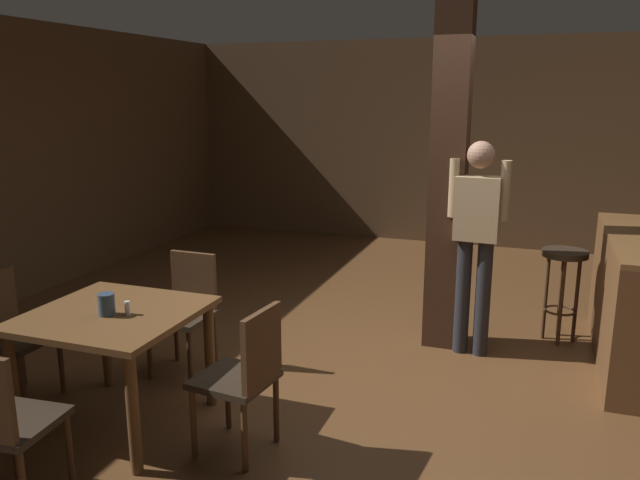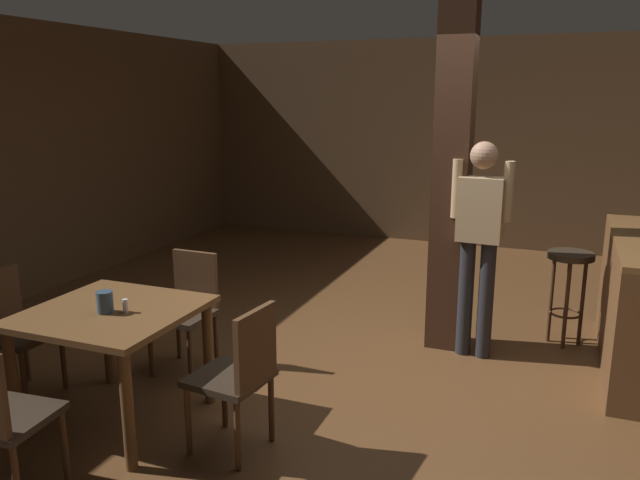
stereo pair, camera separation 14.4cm
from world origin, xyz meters
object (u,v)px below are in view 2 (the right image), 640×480
Objects in this scene: napkin_cup at (105,302)px; standing_person at (479,234)px; dining_table at (113,327)px; bar_stool_near at (569,275)px; chair_east at (240,372)px; salt_shaker at (125,306)px; bar_counter at (633,301)px; chair_west at (12,326)px; chair_north at (188,305)px.

standing_person is (1.98, 1.96, 0.18)m from napkin_cup.
dining_table is 3.60m from bar_stool_near.
dining_table is 1.11× the size of chair_east.
salt_shaker is (0.12, -0.01, 0.16)m from dining_table.
dining_table is at bearing -136.26° from standing_person.
napkin_cup is 3.83m from bar_counter.
chair_west reaches higher than salt_shaker.
chair_north is 10.52× the size of salt_shaker.
bar_counter reaches higher than chair_north.
standing_person is at bearing 27.53° from chair_north.
standing_person is 2.16× the size of bar_stool_near.
chair_west is at bearing -136.95° from chair_north.
salt_shaker is at bearing 22.89° from napkin_cup.
chair_east is at bearing -0.85° from salt_shaker.
napkin_cup reaches higher than bar_stool_near.
standing_person is (2.00, 1.04, 0.50)m from chair_north.
standing_person is at bearing 60.85° from chair_east.
chair_east is 3.01m from bar_stool_near.
chair_east is 6.59× the size of napkin_cup.
napkin_cup is (0.01, -0.06, 0.19)m from dining_table.
dining_table is 0.87m from chair_north.
chair_east is 10.52× the size of salt_shaker.
chair_north is 6.59× the size of napkin_cup.
chair_west is 0.52× the size of standing_person.
salt_shaker is 0.05× the size of standing_person.
chair_north is 0.93m from salt_shaker.
dining_table is 0.53× the size of bar_counter.
dining_table is 11.63× the size of salt_shaker.
bar_counter is at bearing 22.18° from chair_north.
dining_table is at bearing -89.03° from chair_north.
chair_west and chair_north have the same top height.
bar_stool_near is (2.55, 2.44, -0.20)m from salt_shaker.
bar_counter is (2.22, 2.17, 0.01)m from chair_east.
chair_east is 0.48× the size of bar_counter.
salt_shaker reaches higher than bar_stool_near.
bar_stool_near is at bearing 43.75° from salt_shaker.
standing_person is (1.86, 1.91, 0.20)m from salt_shaker.
standing_person reaches higher than dining_table.
standing_person reaches higher than napkin_cup.
napkin_cup is at bearing -136.94° from bar_stool_near.
chair_east is 0.84m from salt_shaker.
napkin_cup is at bearing -135.23° from standing_person.
bar_counter is (3.01, 2.15, -0.28)m from salt_shaker.
salt_shaker is at bearing -144.41° from bar_counter.
napkin_cup is 3.65m from bar_stool_near.
bar_counter is (1.15, 0.24, -0.48)m from standing_person.
chair_west is 4.29m from bar_stool_near.
chair_north is at bearing 43.05° from chair_west.
bar_counter is (3.12, 2.20, -0.31)m from napkin_cup.
chair_west is at bearing -146.16° from bar_stool_near.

